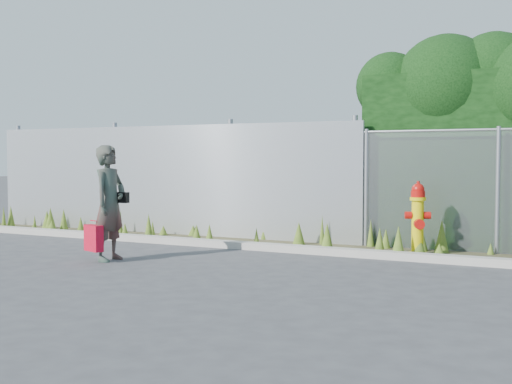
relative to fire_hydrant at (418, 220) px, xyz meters
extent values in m
plane|color=#3D3C3F|center=(-2.09, -2.29, -0.57)|extent=(80.00, 80.00, 0.00)
cube|color=#A29C92|center=(-2.09, -0.49, -0.51)|extent=(16.00, 0.22, 0.12)
cube|color=#3F3924|center=(-2.09, 0.11, -0.57)|extent=(16.00, 1.20, 0.01)
cone|color=#44621D|center=(-4.52, 0.62, -0.47)|extent=(0.21, 0.21, 0.21)
cone|color=#44621D|center=(-5.10, 0.44, -0.47)|extent=(0.18, 0.18, 0.20)
cone|color=#44621D|center=(-0.55, -0.19, -0.36)|extent=(0.18, 0.18, 0.44)
cone|color=#44621D|center=(0.30, 0.44, -0.30)|extent=(0.23, 0.23, 0.54)
cone|color=#44621D|center=(-9.29, 0.26, -0.35)|extent=(0.11, 0.11, 0.45)
cone|color=#44621D|center=(0.30, 0.21, -0.48)|extent=(0.17, 0.17, 0.19)
cone|color=#44621D|center=(-7.63, 0.02, -0.46)|extent=(0.23, 0.23, 0.22)
cone|color=#44621D|center=(-6.20, 0.29, -0.34)|extent=(0.11, 0.11, 0.46)
cone|color=#44621D|center=(-5.15, 0.15, -0.42)|extent=(0.12, 0.12, 0.31)
cone|color=#44621D|center=(-8.90, 0.10, -0.33)|extent=(0.18, 0.18, 0.49)
cone|color=#44621D|center=(1.03, 0.56, -0.48)|extent=(0.11, 0.11, 0.19)
cone|color=#44621D|center=(-8.11, 0.37, -0.38)|extent=(0.23, 0.23, 0.39)
cone|color=#44621D|center=(-0.22, -0.33, -0.33)|extent=(0.22, 0.22, 0.49)
cone|color=#44621D|center=(-1.39, -0.32, -0.33)|extent=(0.23, 0.23, 0.48)
cone|color=#44621D|center=(0.03, -0.02, -0.38)|extent=(0.22, 0.22, 0.39)
cone|color=#44621D|center=(-7.18, 0.40, -0.43)|extent=(0.15, 0.15, 0.29)
cone|color=#44621D|center=(-7.86, -0.25, -0.48)|extent=(0.19, 0.19, 0.19)
cone|color=#44621D|center=(-4.97, -0.24, -0.33)|extent=(0.18, 0.18, 0.49)
cone|color=#44621D|center=(-1.78, 0.52, -0.31)|extent=(0.10, 0.10, 0.53)
cone|color=#44621D|center=(-3.01, 0.69, -0.43)|extent=(0.12, 0.12, 0.29)
cone|color=#44621D|center=(-3.60, -0.32, -0.39)|extent=(0.17, 0.17, 0.37)
cone|color=#44621D|center=(-0.02, 0.47, -0.39)|extent=(0.19, 0.19, 0.36)
cone|color=#44621D|center=(-0.64, 0.53, -0.40)|extent=(0.16, 0.16, 0.34)
cone|color=#44621D|center=(-2.13, 0.27, -0.37)|extent=(0.23, 0.23, 0.41)
cone|color=#44621D|center=(-3.99, -0.12, -0.41)|extent=(0.19, 0.19, 0.32)
cone|color=#44621D|center=(-7.96, -0.14, -0.40)|extent=(0.10, 0.10, 0.35)
cone|color=#44621D|center=(-7.97, 0.34, -0.34)|extent=(0.23, 0.23, 0.47)
cone|color=#44621D|center=(-6.32, -0.07, -0.47)|extent=(0.17, 0.17, 0.21)
cone|color=#44621D|center=(-7.53, 0.27, -0.34)|extent=(0.19, 0.19, 0.46)
cone|color=#44621D|center=(-5.89, 0.09, -0.33)|extent=(0.10, 0.10, 0.49)
cone|color=#44621D|center=(-5.57, -0.18, -0.43)|extent=(0.17, 0.17, 0.28)
cone|color=#44621D|center=(-0.93, 0.62, -0.33)|extent=(0.13, 0.13, 0.48)
cone|color=#44621D|center=(-2.68, -0.30, -0.40)|extent=(0.12, 0.12, 0.34)
cube|color=#B7BABF|center=(-5.34, 0.71, 0.53)|extent=(8.50, 0.08, 2.20)
cylinder|color=gray|center=(-9.39, 0.83, 0.58)|extent=(0.10, 0.10, 2.30)
cylinder|color=gray|center=(-6.59, 0.83, 0.58)|extent=(0.10, 0.10, 2.30)
cylinder|color=gray|center=(-3.79, 0.83, 0.58)|extent=(0.10, 0.10, 2.30)
cylinder|color=gray|center=(-1.29, 0.83, 0.58)|extent=(0.10, 0.10, 2.30)
cylinder|color=gray|center=(-1.04, 0.71, 0.45)|extent=(0.07, 0.07, 2.05)
cylinder|color=gray|center=(1.11, 0.71, 0.45)|extent=(0.07, 0.07, 2.05)
sphere|color=black|center=(-0.86, 1.56, 2.28)|extent=(1.25, 1.25, 1.25)
sphere|color=black|center=(0.12, 1.65, 2.23)|extent=(1.87, 1.87, 1.87)
sphere|color=black|center=(0.91, 1.76, 2.41)|extent=(1.50, 1.50, 1.50)
cylinder|color=yellow|center=(0.00, 0.01, -0.54)|extent=(0.29, 0.29, 0.06)
cylinder|color=yellow|center=(0.00, 0.01, -0.13)|extent=(0.19, 0.19, 0.89)
cylinder|color=yellow|center=(0.00, 0.01, 0.33)|extent=(0.25, 0.25, 0.05)
cylinder|color=#B20F0A|center=(0.00, 0.01, 0.41)|extent=(0.22, 0.22, 0.10)
sphere|color=#B20F0A|center=(0.00, 0.01, 0.48)|extent=(0.20, 0.20, 0.20)
cylinder|color=#B20F0A|center=(0.00, 0.01, 0.58)|extent=(0.05, 0.05, 0.05)
cylinder|color=#B20F0A|center=(-0.15, 0.01, 0.07)|extent=(0.10, 0.11, 0.11)
cylinder|color=#B20F0A|center=(0.15, 0.01, 0.07)|extent=(0.10, 0.11, 0.11)
cylinder|color=#B20F0A|center=(0.00, -0.14, -0.05)|extent=(0.16, 0.12, 0.16)
imported|color=#106550|center=(-4.07, -2.48, 0.30)|extent=(0.46, 0.66, 1.74)
cube|color=red|center=(-4.14, -2.76, -0.21)|extent=(0.35, 0.13, 0.39)
cylinder|color=red|center=(-4.14, -2.76, 0.05)|extent=(0.17, 0.01, 0.01)
cube|color=black|center=(-3.95, -2.34, 0.38)|extent=(0.22, 0.09, 0.16)
camera|label=1|loc=(2.15, -10.12, 0.97)|focal=45.00mm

